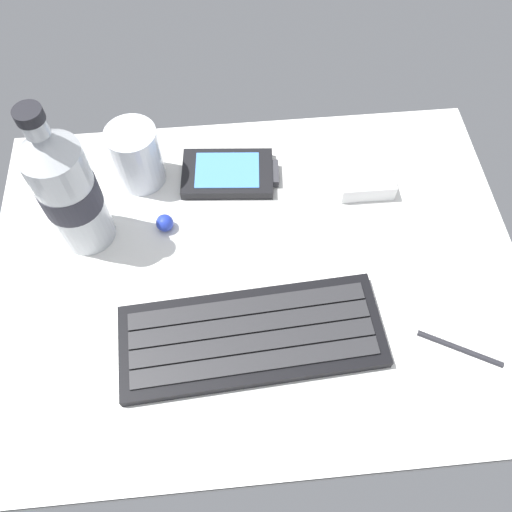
{
  "coord_description": "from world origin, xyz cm",
  "views": [
    {
      "loc": [
        -2.78,
        -29.87,
        54.72
      ],
      "look_at": [
        0.0,
        0.0,
        3.0
      ],
      "focal_mm": 36.3,
      "sensor_mm": 36.0,
      "label": 1
    }
  ],
  "objects_px": {
    "keyboard": "(252,336)",
    "juice_cup": "(137,158)",
    "charger_block": "(365,179)",
    "stylus_pen": "(460,348)",
    "water_bottle": "(67,189)",
    "handheld_device": "(229,173)",
    "trackball_mouse": "(165,223)"
  },
  "relations": [
    {
      "from": "keyboard",
      "to": "juice_cup",
      "type": "xyz_separation_m",
      "value": [
        -0.13,
        0.24,
        0.03
      ]
    },
    {
      "from": "juice_cup",
      "to": "charger_block",
      "type": "relative_size",
      "value": 1.21
    },
    {
      "from": "charger_block",
      "to": "stylus_pen",
      "type": "distance_m",
      "value": 0.24
    },
    {
      "from": "keyboard",
      "to": "charger_block",
      "type": "xyz_separation_m",
      "value": [
        0.17,
        0.2,
        0.0
      ]
    },
    {
      "from": "juice_cup",
      "to": "water_bottle",
      "type": "height_order",
      "value": "water_bottle"
    },
    {
      "from": "juice_cup",
      "to": "handheld_device",
      "type": "bearing_deg",
      "value": -4.96
    },
    {
      "from": "handheld_device",
      "to": "juice_cup",
      "type": "distance_m",
      "value": 0.12
    },
    {
      "from": "keyboard",
      "to": "stylus_pen",
      "type": "relative_size",
      "value": 3.11
    },
    {
      "from": "trackball_mouse",
      "to": "stylus_pen",
      "type": "relative_size",
      "value": 0.23
    },
    {
      "from": "water_bottle",
      "to": "handheld_device",
      "type": "bearing_deg",
      "value": 22.22
    },
    {
      "from": "juice_cup",
      "to": "trackball_mouse",
      "type": "distance_m",
      "value": 0.09
    },
    {
      "from": "handheld_device",
      "to": "stylus_pen",
      "type": "bearing_deg",
      "value": -48.03
    },
    {
      "from": "handheld_device",
      "to": "charger_block",
      "type": "bearing_deg",
      "value": -9.7
    },
    {
      "from": "charger_block",
      "to": "trackball_mouse",
      "type": "distance_m",
      "value": 0.27
    },
    {
      "from": "keyboard",
      "to": "water_bottle",
      "type": "distance_m",
      "value": 0.26
    },
    {
      "from": "keyboard",
      "to": "trackball_mouse",
      "type": "height_order",
      "value": "trackball_mouse"
    },
    {
      "from": "trackball_mouse",
      "to": "keyboard",
      "type": "bearing_deg",
      "value": -59.08
    },
    {
      "from": "juice_cup",
      "to": "charger_block",
      "type": "distance_m",
      "value": 0.3
    },
    {
      "from": "stylus_pen",
      "to": "juice_cup",
      "type": "bearing_deg",
      "value": 170.98
    },
    {
      "from": "juice_cup",
      "to": "water_bottle",
      "type": "distance_m",
      "value": 0.12
    },
    {
      "from": "juice_cup",
      "to": "stylus_pen",
      "type": "xyz_separation_m",
      "value": [
        0.35,
        -0.28,
        -0.04
      ]
    },
    {
      "from": "water_bottle",
      "to": "trackball_mouse",
      "type": "bearing_deg",
      "value": -0.27
    },
    {
      "from": "keyboard",
      "to": "juice_cup",
      "type": "height_order",
      "value": "juice_cup"
    },
    {
      "from": "keyboard",
      "to": "stylus_pen",
      "type": "xyz_separation_m",
      "value": [
        0.23,
        -0.03,
        -0.0
      ]
    },
    {
      "from": "keyboard",
      "to": "stylus_pen",
      "type": "height_order",
      "value": "keyboard"
    },
    {
      "from": "trackball_mouse",
      "to": "stylus_pen",
      "type": "xyz_separation_m",
      "value": [
        0.32,
        -0.19,
        -0.01
      ]
    },
    {
      "from": "handheld_device",
      "to": "charger_block",
      "type": "distance_m",
      "value": 0.18
    },
    {
      "from": "keyboard",
      "to": "charger_block",
      "type": "relative_size",
      "value": 4.22
    },
    {
      "from": "water_bottle",
      "to": "trackball_mouse",
      "type": "height_order",
      "value": "water_bottle"
    },
    {
      "from": "water_bottle",
      "to": "charger_block",
      "type": "bearing_deg",
      "value": 6.9
    },
    {
      "from": "water_bottle",
      "to": "stylus_pen",
      "type": "distance_m",
      "value": 0.47
    },
    {
      "from": "charger_block",
      "to": "trackball_mouse",
      "type": "bearing_deg",
      "value": -170.53
    }
  ]
}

